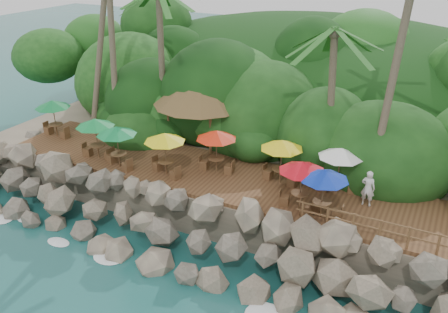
% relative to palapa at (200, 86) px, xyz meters
% --- Properties ---
extents(ground, '(140.00, 140.00, 0.00)m').
position_rel_palapa_xyz_m(ground, '(3.34, -9.51, -5.79)').
color(ground, '#19514F').
rests_on(ground, ground).
extents(land_base, '(32.00, 25.20, 2.10)m').
position_rel_palapa_xyz_m(land_base, '(3.34, 6.49, -4.74)').
color(land_base, gray).
rests_on(land_base, ground).
extents(jungle_hill, '(44.80, 28.00, 15.40)m').
position_rel_palapa_xyz_m(jungle_hill, '(3.34, 13.99, -5.79)').
color(jungle_hill, '#143811').
rests_on(jungle_hill, ground).
extents(seawall, '(29.00, 4.00, 2.30)m').
position_rel_palapa_xyz_m(seawall, '(3.34, -7.51, -4.64)').
color(seawall, gray).
rests_on(seawall, ground).
extents(terrace, '(26.00, 5.00, 0.20)m').
position_rel_palapa_xyz_m(terrace, '(3.34, -3.51, -3.59)').
color(terrace, brown).
rests_on(terrace, land_base).
extents(jungle_foliage, '(44.00, 16.00, 12.00)m').
position_rel_palapa_xyz_m(jungle_foliage, '(3.34, 5.49, -5.79)').
color(jungle_foliage, '#143811').
rests_on(jungle_foliage, ground).
extents(foam_line, '(25.20, 0.80, 0.06)m').
position_rel_palapa_xyz_m(foam_line, '(3.34, -9.21, -5.76)').
color(foam_line, white).
rests_on(foam_line, ground).
extents(palapa, '(5.59, 5.59, 4.60)m').
position_rel_palapa_xyz_m(palapa, '(0.00, 0.00, 0.00)').
color(palapa, brown).
rests_on(palapa, ground).
extents(dining_clusters, '(25.75, 4.91, 2.33)m').
position_rel_palapa_xyz_m(dining_clusters, '(3.59, -3.88, -1.56)').
color(dining_clusters, brown).
rests_on(dining_clusters, terrace).
extents(railing, '(8.30, 0.10, 1.00)m').
position_rel_palapa_xyz_m(railing, '(12.23, -5.86, -2.88)').
color(railing, brown).
rests_on(railing, terrace).
extents(waiter, '(0.66, 0.45, 1.76)m').
position_rel_palapa_xyz_m(waiter, '(10.58, -3.16, -2.61)').
color(waiter, silver).
rests_on(waiter, terrace).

